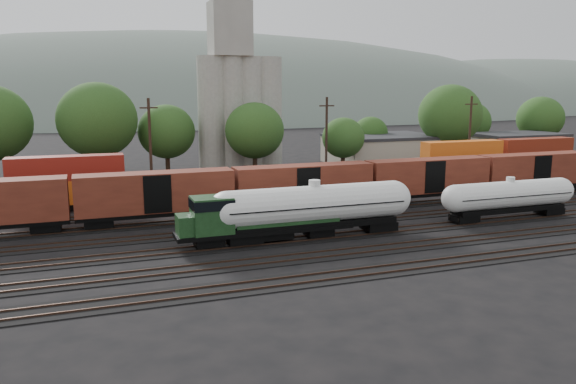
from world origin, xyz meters
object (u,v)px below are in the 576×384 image
object	(u,v)px
orange_locomotive	(302,183)
grain_silo	(239,101)
green_locomotive	(256,217)
tank_car_a	(314,206)

from	to	relation	value
orange_locomotive	grain_silo	world-z (taller)	grain_silo
grain_silo	orange_locomotive	bearing A→B (deg)	-89.01
green_locomotive	grain_silo	bearing A→B (deg)	76.77
tank_car_a	grain_silo	bearing A→B (deg)	84.05
orange_locomotive	grain_silo	bearing A→B (deg)	90.99
green_locomotive	tank_car_a	xyz separation A→B (m)	(5.37, 0.00, 0.58)
tank_car_a	orange_locomotive	distance (m)	15.73
tank_car_a	orange_locomotive	xyz separation A→B (m)	(4.72, 15.00, -0.55)
tank_car_a	grain_silo	world-z (taller)	grain_silo
tank_car_a	orange_locomotive	world-z (taller)	tank_car_a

